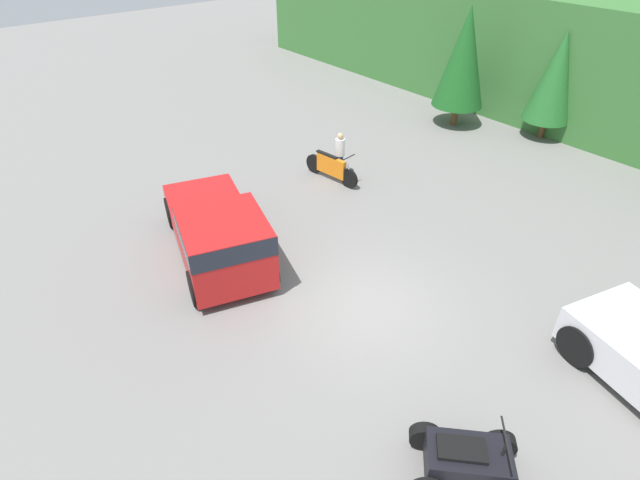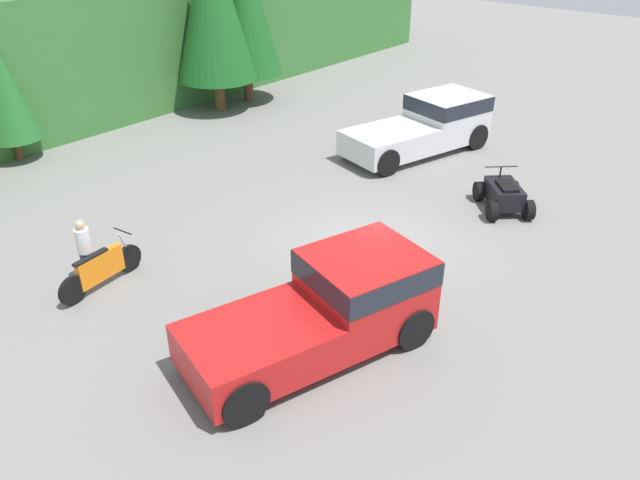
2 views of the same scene
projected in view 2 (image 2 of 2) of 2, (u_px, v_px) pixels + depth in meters
name	position (u px, v px, depth m)	size (l,w,h in m)	color
ground_plane	(368.00, 246.00, 16.47)	(80.00, 80.00, 0.00)	slate
hillside_backdrop	(38.00, 57.00, 24.19)	(44.00, 6.00, 5.10)	#387033
tree_mid_left	(2.00, 88.00, 20.52)	(1.88, 1.88, 4.27)	brown
tree_mid_right	(212.00, 2.00, 24.53)	(3.26, 3.26, 7.40)	brown
tree_right	(244.00, 5.00, 25.87)	(3.02, 3.02, 6.86)	brown
pickup_truck_red	(331.00, 305.00, 12.41)	(5.42, 3.47, 1.86)	red
pickup_truck_second	(428.00, 123.00, 22.06)	(5.78, 3.43, 1.86)	silver
dirt_bike	(101.00, 269.00, 14.55)	(2.35, 0.61, 1.15)	black
quad_atv	(504.00, 195.00, 18.14)	(2.26, 2.24, 1.14)	black
rider_person	(85.00, 249.00, 14.56)	(0.44, 0.44, 1.63)	navy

